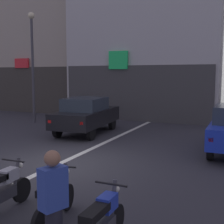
# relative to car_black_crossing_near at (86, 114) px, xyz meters

# --- Properties ---
(ground_plane) EXTENTS (120.00, 120.00, 0.00)m
(ground_plane) POSITION_rel_car_black_crossing_near_xyz_m (1.60, -4.63, -0.89)
(ground_plane) COLOR #333338
(lane_centre_line) EXTENTS (0.20, 18.00, 0.01)m
(lane_centre_line) POSITION_rel_car_black_crossing_near_xyz_m (1.60, 1.37, -0.88)
(lane_centre_line) COLOR silver
(lane_centre_line) RESTS_ON ground
(building_corner_left) EXTENTS (10.92, 7.82, 10.51)m
(building_corner_left) POSITION_rel_car_black_crossing_near_xyz_m (-8.42, 9.16, 4.36)
(building_corner_left) COLOR #B2A893
(building_corner_left) RESTS_ON ground
(building_mid_block) EXTENTS (9.14, 9.49, 10.26)m
(building_mid_block) POSITION_rel_car_black_crossing_near_xyz_m (0.69, 9.16, 4.23)
(building_mid_block) COLOR silver
(building_mid_block) RESTS_ON ground
(car_black_crossing_near) EXTENTS (2.08, 4.23, 1.64)m
(car_black_crossing_near) POSITION_rel_car_black_crossing_near_xyz_m (0.00, 0.00, 0.00)
(car_black_crossing_near) COLOR black
(car_black_crossing_near) RESTS_ON ground
(street_lamp) EXTENTS (0.36, 0.36, 6.02)m
(street_lamp) POSITION_rel_car_black_crossing_near_xyz_m (-4.25, 1.66, 2.84)
(street_lamp) COLOR #47474C
(street_lamp) RESTS_ON ground
(motorcycle_silver_row_centre) EXTENTS (0.55, 1.67, 0.98)m
(motorcycle_silver_row_centre) POSITION_rel_car_black_crossing_near_xyz_m (2.47, -7.81, -0.43)
(motorcycle_silver_row_centre) COLOR black
(motorcycle_silver_row_centre) RESTS_ON ground
(motorcycle_green_row_right_mid) EXTENTS (0.55, 1.66, 0.98)m
(motorcycle_green_row_right_mid) POSITION_rel_car_black_crossing_near_xyz_m (3.63, -7.73, -0.43)
(motorcycle_green_row_right_mid) COLOR black
(motorcycle_green_row_right_mid) RESTS_ON ground
(motorcycle_blue_row_rightmost) EXTENTS (0.55, 1.67, 0.98)m
(motorcycle_blue_row_rightmost) POSITION_rel_car_black_crossing_near_xyz_m (4.81, -8.21, -0.43)
(motorcycle_blue_row_rightmost) COLOR black
(motorcycle_blue_row_rightmost) RESTS_ON ground
(person_by_motorcycles) EXTENTS (0.33, 0.41, 1.67)m
(person_by_motorcycles) POSITION_rel_car_black_crossing_near_xyz_m (4.38, -8.83, -0.03)
(person_by_motorcycles) COLOR #23232D
(person_by_motorcycles) RESTS_ON ground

